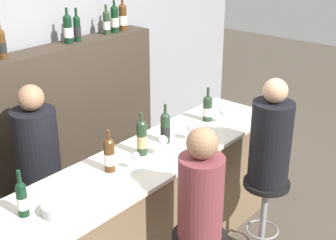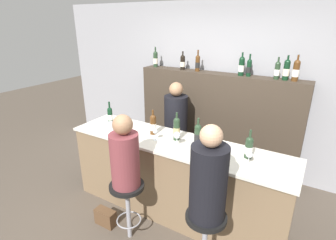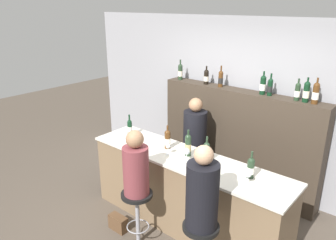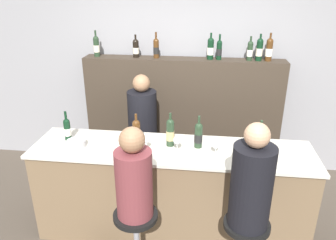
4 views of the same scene
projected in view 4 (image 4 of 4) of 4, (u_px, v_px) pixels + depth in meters
name	position (u px, v px, depth m)	size (l,w,h in m)	color
wall_back	(184.00, 75.00, 4.40)	(6.40, 0.05, 2.60)	gray
bar_counter	(171.00, 191.00, 3.33)	(2.71, 0.66, 0.98)	brown
back_bar_cabinet	(182.00, 117.00, 4.39)	(2.54, 0.28, 1.58)	#382D23
wine_bottle_counter_0	(67.00, 129.00, 3.27)	(0.07, 0.07, 0.31)	black
wine_bottle_counter_1	(136.00, 132.00, 3.19)	(0.08, 0.08, 0.31)	#4C2D14
wine_bottle_counter_2	(170.00, 132.00, 3.15)	(0.08, 0.08, 0.34)	#233823
wine_bottle_counter_3	(198.00, 135.00, 3.12)	(0.08, 0.08, 0.32)	#233823
wine_bottle_counter_4	(260.00, 139.00, 3.06)	(0.08, 0.08, 0.31)	#233823
wine_bottle_backbar_0	(96.00, 46.00, 4.16)	(0.08, 0.08, 0.33)	#233823
wine_bottle_backbar_1	(136.00, 48.00, 4.11)	(0.08, 0.08, 0.28)	black
wine_bottle_backbar_2	(156.00, 48.00, 4.08)	(0.07, 0.07, 0.32)	#4C2D14
wine_bottle_backbar_3	(210.00, 48.00, 4.00)	(0.08, 0.08, 0.32)	black
wine_bottle_backbar_4	(219.00, 50.00, 3.99)	(0.07, 0.07, 0.31)	black
wine_bottle_backbar_5	(250.00, 50.00, 3.95)	(0.07, 0.07, 0.29)	#233823
wine_bottle_backbar_6	(259.00, 49.00, 3.93)	(0.08, 0.08, 0.32)	black
wine_bottle_backbar_7	(269.00, 49.00, 3.92)	(0.08, 0.08, 0.33)	#4C2D14
wine_glass_0	(146.00, 141.00, 3.06)	(0.06, 0.06, 0.14)	silver
wine_glass_1	(177.00, 141.00, 3.02)	(0.08, 0.08, 0.17)	silver
wine_glass_2	(216.00, 145.00, 2.99)	(0.07, 0.07, 0.14)	silver
wine_glass_3	(266.00, 148.00, 2.94)	(0.07, 0.07, 0.14)	silver
metal_bowl	(76.00, 143.00, 3.16)	(0.18, 0.18, 0.07)	#B7B7BC
bar_stool_left	(136.00, 228.00, 2.76)	(0.37, 0.37, 0.69)	gray
guest_seated_left	(134.00, 178.00, 2.56)	(0.30, 0.30, 0.78)	brown
bar_stool_right	(245.00, 238.00, 2.65)	(0.37, 0.37, 0.69)	gray
guest_seated_right	(252.00, 183.00, 2.45)	(0.32, 0.32, 0.86)	black
bartender	(143.00, 138.00, 4.05)	(0.35, 0.35, 1.48)	black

